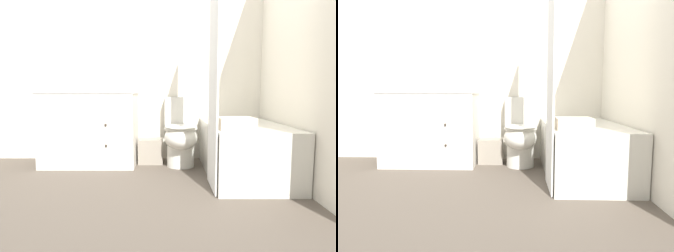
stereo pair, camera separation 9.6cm
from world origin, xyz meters
The scene contains 12 objects.
ground_plane centered at (0.00, 0.00, 0.00)m, with size 14.00×14.00×0.00m, color brown.
wall_back centered at (-0.01, 1.55, 1.25)m, with size 8.00×0.06×2.50m.
wall_right centered at (1.26, 0.76, 1.25)m, with size 0.05×2.53×2.50m.
vanity_cabinet centered at (-0.72, 1.24, 0.42)m, with size 1.03×0.61×0.82m.
sink_faucet centered at (-0.72, 1.45, 0.86)m, with size 0.14×0.12×0.12m.
toilet centered at (0.27, 1.17, 0.35)m, with size 0.35×0.68×0.75m.
bathtub centered at (0.87, 0.83, 0.25)m, with size 0.71×1.40×0.50m.
shower_curtain centered at (0.51, 0.39, 0.97)m, with size 0.01×0.46×1.92m.
wastebasket centered at (-0.06, 1.29, 0.14)m, with size 0.27×0.23×0.28m.
tissue_box centered at (-0.65, 1.19, 0.87)m, with size 0.12×0.15×0.12m.
hand_towel_folded centered at (-1.08, 1.07, 0.85)m, with size 0.23×0.17×0.05m.
bath_towel_folded centered at (0.70, 0.39, 0.55)m, with size 0.29×0.24×0.10m.
Camera 1 is at (0.14, -2.06, 0.81)m, focal length 32.00 mm.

